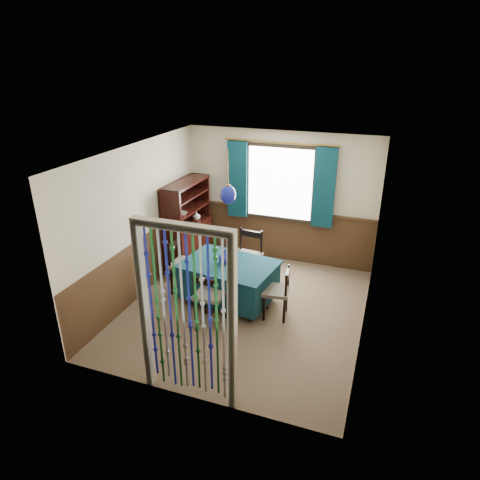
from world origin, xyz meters
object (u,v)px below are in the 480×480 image
at_px(chair_near, 209,296).
at_px(sideboard, 188,236).
at_px(chair_left, 184,264).
at_px(chair_far, 247,257).
at_px(bowl_shelf, 182,213).
at_px(dining_table, 229,279).
at_px(chair_right, 278,291).
at_px(vase_sideboard, 196,215).
at_px(pendant_lamp, 228,194).
at_px(vase_table, 225,257).

height_order(chair_near, sideboard, sideboard).
distance_m(chair_near, chair_left, 1.07).
relative_size(chair_near, sideboard, 0.52).
bearing_deg(chair_far, bowl_shelf, 3.61).
height_order(dining_table, chair_right, chair_right).
distance_m(chair_right, vase_sideboard, 2.55).
distance_m(chair_left, pendant_lamp, 1.58).
bearing_deg(sideboard, pendant_lamp, -38.31).
relative_size(chair_near, chair_left, 0.91).
bearing_deg(sideboard, chair_right, -27.86).
height_order(chair_near, chair_left, chair_left).
bearing_deg(sideboard, chair_left, -65.71).
distance_m(dining_table, chair_far, 0.71).
height_order(pendant_lamp, vase_sideboard, pendant_lamp).
xyz_separation_m(sideboard, pendant_lamp, (1.24, -1.05, 1.26)).
xyz_separation_m(dining_table, chair_near, (-0.06, -0.65, 0.04)).
distance_m(chair_right, bowl_shelf, 2.33).
bearing_deg(chair_right, chair_left, 74.18).
bearing_deg(chair_far, vase_table, 85.23).
xyz_separation_m(vase_table, bowl_shelf, (-1.12, 0.74, 0.35)).
bearing_deg(vase_table, sideboard, 138.43).
relative_size(chair_far, chair_left, 1.03).
bearing_deg(bowl_shelf, pendant_lamp, -32.25).
relative_size(chair_near, chair_right, 1.03).
distance_m(chair_right, vase_table, 0.99).
relative_size(chair_far, vase_sideboard, 5.50).
bearing_deg(chair_left, bowl_shelf, -153.20).
xyz_separation_m(chair_far, pendant_lamp, (-0.06, -0.70, 1.32)).
height_order(vase_table, bowl_shelf, bowl_shelf).
bearing_deg(chair_left, sideboard, -157.89).
height_order(vase_table, vase_sideboard, vase_sideboard).
xyz_separation_m(chair_near, chair_right, (0.91, 0.50, -0.01)).
height_order(bowl_shelf, vase_sideboard, bowl_shelf).
distance_m(chair_near, vase_sideboard, 2.31).
height_order(chair_far, pendant_lamp, pendant_lamp).
xyz_separation_m(dining_table, chair_far, (0.06, 0.70, 0.10)).
bearing_deg(vase_sideboard, chair_right, -35.91).
distance_m(dining_table, sideboard, 1.64).
bearing_deg(chair_left, dining_table, 84.21).
distance_m(chair_far, pendant_lamp, 1.49).
distance_m(chair_far, vase_table, 0.75).
bearing_deg(chair_left, chair_near, 46.75).
distance_m(sideboard, pendant_lamp, 2.06).
height_order(chair_left, vase_sideboard, vase_sideboard).
bearing_deg(bowl_shelf, dining_table, -32.25).
xyz_separation_m(chair_left, vase_table, (0.78, -0.07, 0.30)).
height_order(pendant_lamp, bowl_shelf, pendant_lamp).
distance_m(chair_right, pendant_lamp, 1.64).
distance_m(dining_table, chair_right, 0.86).
bearing_deg(pendant_lamp, dining_table, 26.57).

